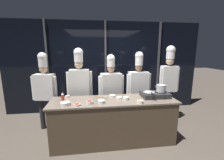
{
  "coord_description": "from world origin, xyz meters",
  "views": [
    {
      "loc": [
        -0.42,
        -2.81,
        1.86
      ],
      "look_at": [
        0.0,
        0.25,
        1.25
      ],
      "focal_mm": 24.0,
      "sensor_mm": 36.0,
      "label": 1
    }
  ],
  "objects_px": {
    "prep_bowl_bell_pepper": "(89,102)",
    "prep_bowl_noodles": "(119,98)",
    "squeeze_bottle_chili": "(63,97)",
    "prep_bowl_mushrooms": "(140,102)",
    "chef_apprentice": "(169,77)",
    "frying_pan": "(149,91)",
    "serving_spoon_slotted": "(105,98)",
    "prep_bowl_shrimp": "(67,96)",
    "prep_bowl_rice": "(126,98)",
    "chef_sous": "(80,83)",
    "chef_pastry": "(138,85)",
    "prep_bowl_chicken": "(112,96)",
    "stock_pot": "(161,88)",
    "prep_bowl_chili_flakes": "(77,105)",
    "chef_line": "(111,87)",
    "prep_bowl_garlic": "(101,101)",
    "portable_stove": "(155,95)",
    "chef_head": "(45,87)",
    "prep_bowl_bean_sprouts": "(65,103)"
  },
  "relations": [
    {
      "from": "prep_bowl_bell_pepper",
      "to": "prep_bowl_noodles",
      "type": "xyz_separation_m",
      "value": [
        0.59,
        0.22,
        -0.01
      ]
    },
    {
      "from": "squeeze_bottle_chili",
      "to": "prep_bowl_mushrooms",
      "type": "height_order",
      "value": "squeeze_bottle_chili"
    },
    {
      "from": "prep_bowl_mushrooms",
      "to": "chef_apprentice",
      "type": "distance_m",
      "value": 1.49
    },
    {
      "from": "frying_pan",
      "to": "serving_spoon_slotted",
      "type": "height_order",
      "value": "frying_pan"
    },
    {
      "from": "prep_bowl_shrimp",
      "to": "prep_bowl_rice",
      "type": "xyz_separation_m",
      "value": [
        1.18,
        -0.3,
        0.01
      ]
    },
    {
      "from": "chef_sous",
      "to": "chef_pastry",
      "type": "relative_size",
      "value": 1.05
    },
    {
      "from": "prep_bowl_bell_pepper",
      "to": "prep_bowl_chicken",
      "type": "height_order",
      "value": "prep_bowl_bell_pepper"
    },
    {
      "from": "prep_bowl_shrimp",
      "to": "chef_apprentice",
      "type": "distance_m",
      "value": 2.53
    },
    {
      "from": "prep_bowl_mushrooms",
      "to": "prep_bowl_chicken",
      "type": "relative_size",
      "value": 0.91
    },
    {
      "from": "squeeze_bottle_chili",
      "to": "chef_pastry",
      "type": "relative_size",
      "value": 0.09
    },
    {
      "from": "stock_pot",
      "to": "chef_apprentice",
      "type": "relative_size",
      "value": 0.11
    },
    {
      "from": "prep_bowl_rice",
      "to": "prep_bowl_chicken",
      "type": "xyz_separation_m",
      "value": [
        -0.24,
        0.23,
        -0.01
      ]
    },
    {
      "from": "frying_pan",
      "to": "prep_bowl_mushrooms",
      "type": "relative_size",
      "value": 3.59
    },
    {
      "from": "prep_bowl_chili_flakes",
      "to": "prep_bowl_mushrooms",
      "type": "relative_size",
      "value": 1.04
    },
    {
      "from": "chef_line",
      "to": "chef_pastry",
      "type": "xyz_separation_m",
      "value": [
        0.7,
        0.02,
        0.03
      ]
    },
    {
      "from": "prep_bowl_garlic",
      "to": "prep_bowl_rice",
      "type": "xyz_separation_m",
      "value": [
        0.5,
        0.13,
        0.0
      ]
    },
    {
      "from": "serving_spoon_slotted",
      "to": "prep_bowl_bell_pepper",
      "type": "bearing_deg",
      "value": -134.47
    },
    {
      "from": "prep_bowl_chili_flakes",
      "to": "portable_stove",
      "type": "bearing_deg",
      "value": 10.69
    },
    {
      "from": "stock_pot",
      "to": "serving_spoon_slotted",
      "type": "bearing_deg",
      "value": 176.37
    },
    {
      "from": "prep_bowl_bell_pepper",
      "to": "chef_line",
      "type": "height_order",
      "value": "chef_line"
    },
    {
      "from": "frying_pan",
      "to": "prep_bowl_mushrooms",
      "type": "height_order",
      "value": "frying_pan"
    },
    {
      "from": "prep_bowl_mushrooms",
      "to": "prep_bowl_chicken",
      "type": "bearing_deg",
      "value": 134.97
    },
    {
      "from": "prep_bowl_noodles",
      "to": "prep_bowl_rice",
      "type": "height_order",
      "value": "prep_bowl_rice"
    },
    {
      "from": "prep_bowl_shrimp",
      "to": "chef_sous",
      "type": "distance_m",
      "value": 0.49
    },
    {
      "from": "prep_bowl_noodles",
      "to": "prep_bowl_shrimp",
      "type": "bearing_deg",
      "value": 167.9
    },
    {
      "from": "squeeze_bottle_chili",
      "to": "chef_apprentice",
      "type": "bearing_deg",
      "value": 15.01
    },
    {
      "from": "chef_head",
      "to": "chef_sous",
      "type": "relative_size",
      "value": 0.95
    },
    {
      "from": "frying_pan",
      "to": "chef_line",
      "type": "height_order",
      "value": "chef_line"
    },
    {
      "from": "prep_bowl_chicken",
      "to": "serving_spoon_slotted",
      "type": "bearing_deg",
      "value": -159.87
    },
    {
      "from": "chef_head",
      "to": "chef_sous",
      "type": "bearing_deg",
      "value": -174.55
    },
    {
      "from": "chef_sous",
      "to": "prep_bowl_mushrooms",
      "type": "bearing_deg",
      "value": 139.73
    },
    {
      "from": "squeeze_bottle_chili",
      "to": "serving_spoon_slotted",
      "type": "distance_m",
      "value": 0.82
    },
    {
      "from": "stock_pot",
      "to": "prep_bowl_mushrooms",
      "type": "bearing_deg",
      "value": -149.67
    },
    {
      "from": "chef_sous",
      "to": "chef_pastry",
      "type": "xyz_separation_m",
      "value": [
        1.44,
        0.06,
        -0.09
      ]
    },
    {
      "from": "prep_bowl_bean_sprouts",
      "to": "prep_bowl_chili_flakes",
      "type": "relative_size",
      "value": 1.41
    },
    {
      "from": "prep_bowl_noodles",
      "to": "serving_spoon_slotted",
      "type": "xyz_separation_m",
      "value": [
        -0.29,
        0.09,
        -0.01
      ]
    },
    {
      "from": "prep_bowl_rice",
      "to": "chef_line",
      "type": "bearing_deg",
      "value": 105.63
    },
    {
      "from": "prep_bowl_bell_pepper",
      "to": "prep_bowl_bean_sprouts",
      "type": "distance_m",
      "value": 0.43
    },
    {
      "from": "stock_pot",
      "to": "chef_line",
      "type": "xyz_separation_m",
      "value": [
        -0.97,
        0.65,
        -0.1
      ]
    },
    {
      "from": "stock_pot",
      "to": "serving_spoon_slotted",
      "type": "height_order",
      "value": "stock_pot"
    },
    {
      "from": "frying_pan",
      "to": "prep_bowl_chicken",
      "type": "distance_m",
      "value": 0.78
    },
    {
      "from": "chef_line",
      "to": "prep_bowl_mushrooms",
      "type": "bearing_deg",
      "value": 104.28
    },
    {
      "from": "prep_bowl_bean_sprouts",
      "to": "prep_bowl_rice",
      "type": "relative_size",
      "value": 1.47
    },
    {
      "from": "prep_bowl_chili_flakes",
      "to": "prep_bowl_rice",
      "type": "bearing_deg",
      "value": 12.59
    },
    {
      "from": "prep_bowl_shrimp",
      "to": "chef_head",
      "type": "distance_m",
      "value": 0.72
    },
    {
      "from": "prep_bowl_chili_flakes",
      "to": "chef_sous",
      "type": "distance_m",
      "value": 0.92
    },
    {
      "from": "prep_bowl_rice",
      "to": "prep_bowl_chicken",
      "type": "bearing_deg",
      "value": 137.4
    },
    {
      "from": "stock_pot",
      "to": "prep_bowl_bean_sprouts",
      "type": "bearing_deg",
      "value": -172.71
    },
    {
      "from": "prep_bowl_garlic",
      "to": "squeeze_bottle_chili",
      "type": "bearing_deg",
      "value": 163.86
    },
    {
      "from": "prep_bowl_noodles",
      "to": "prep_bowl_bean_sprouts",
      "type": "relative_size",
      "value": 0.63
    }
  ]
}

